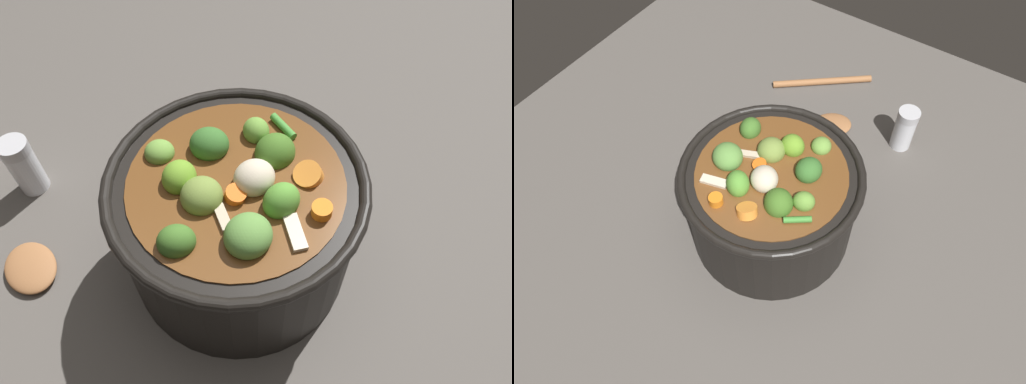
{
  "view_description": "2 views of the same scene",
  "coord_description": "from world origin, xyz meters",
  "views": [
    {
      "loc": [
        0.03,
        -0.27,
        0.51
      ],
      "look_at": [
        0.02,
        -0.0,
        0.13
      ],
      "focal_mm": 34.15,
      "sensor_mm": 36.0,
      "label": 1
    },
    {
      "loc": [
        0.33,
        0.21,
        0.67
      ],
      "look_at": [
        0.01,
        0.0,
        0.12
      ],
      "focal_mm": 34.25,
      "sensor_mm": 36.0,
      "label": 2
    }
  ],
  "objects": [
    {
      "name": "wooden_spoon",
      "position": [
        -0.27,
        -0.05,
        0.01
      ],
      "size": [
        0.2,
        0.2,
        0.01
      ],
      "color": "#9B643B",
      "rests_on": "ground_plane"
    },
    {
      "name": "ground_plane",
      "position": [
        0.0,
        0.0,
        0.0
      ],
      "size": [
        1.1,
        1.1,
        0.0
      ],
      "primitive_type": "plane",
      "color": "#514C47"
    },
    {
      "name": "salt_shaker",
      "position": [
        -0.27,
        0.09,
        0.04
      ],
      "size": [
        0.04,
        0.04,
        0.08
      ],
      "color": "silver",
      "rests_on": "ground_plane"
    },
    {
      "name": "cooking_pot",
      "position": [
        -0.0,
        -0.0,
        0.08
      ],
      "size": [
        0.26,
        0.26,
        0.17
      ],
      "color": "black",
      "rests_on": "ground_plane"
    }
  ]
}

